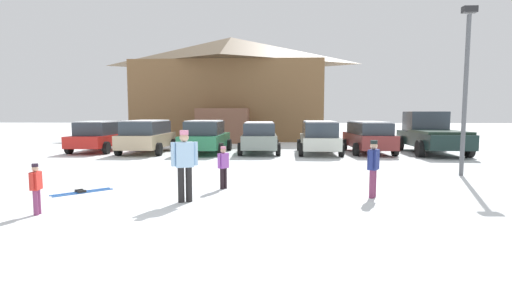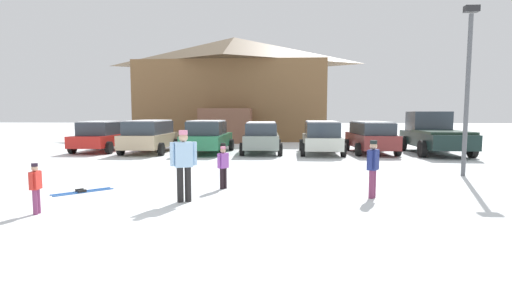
{
  "view_description": "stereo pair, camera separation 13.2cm",
  "coord_description": "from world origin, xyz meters",
  "px_view_note": "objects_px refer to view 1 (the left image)",
  "views": [
    {
      "loc": [
        1.27,
        -5.75,
        2.06
      ],
      "look_at": [
        0.73,
        5.45,
        0.92
      ],
      "focal_mm": 28.0,
      "sensor_mm": 36.0,
      "label": 1
    },
    {
      "loc": [
        1.4,
        -5.74,
        2.06
      ],
      "look_at": [
        0.73,
        5.45,
        0.92
      ],
      "focal_mm": 28.0,
      "sensor_mm": 36.0,
      "label": 2
    }
  ],
  "objects_px": {
    "parked_silver_wagon": "(319,136)",
    "skier_child_in_purple_jacket": "(223,165)",
    "skier_adult_in_blue_parka": "(185,162)",
    "skier_child_in_red_jacket": "(36,186)",
    "parked_maroon_van": "(368,136)",
    "pickup_truck": "(430,134)",
    "parked_beige_suv": "(147,135)",
    "parked_red_sedan": "(98,136)",
    "parked_green_coupe": "(205,137)",
    "lamp_post": "(466,82)",
    "pair_of_skis": "(82,192)",
    "parked_grey_wagon": "(259,136)",
    "skier_teen_in_navy_coat": "(373,165)",
    "ski_lodge": "(231,88)"
  },
  "relations": [
    {
      "from": "parked_silver_wagon",
      "to": "skier_child_in_purple_jacket",
      "type": "height_order",
      "value": "parked_silver_wagon"
    },
    {
      "from": "skier_adult_in_blue_parka",
      "to": "skier_child_in_red_jacket",
      "type": "bearing_deg",
      "value": -154.79
    },
    {
      "from": "parked_maroon_van",
      "to": "pickup_truck",
      "type": "height_order",
      "value": "pickup_truck"
    },
    {
      "from": "parked_beige_suv",
      "to": "parked_maroon_van",
      "type": "relative_size",
      "value": 0.97
    },
    {
      "from": "pickup_truck",
      "to": "parked_red_sedan",
      "type": "bearing_deg",
      "value": 179.94
    },
    {
      "from": "parked_silver_wagon",
      "to": "pickup_truck",
      "type": "distance_m",
      "value": 5.78
    },
    {
      "from": "parked_green_coupe",
      "to": "lamp_post",
      "type": "height_order",
      "value": "lamp_post"
    },
    {
      "from": "skier_child_in_red_jacket",
      "to": "pair_of_skis",
      "type": "relative_size",
      "value": 0.8
    },
    {
      "from": "parked_grey_wagon",
      "to": "skier_teen_in_navy_coat",
      "type": "bearing_deg",
      "value": -73.51
    },
    {
      "from": "skier_teen_in_navy_coat",
      "to": "lamp_post",
      "type": "relative_size",
      "value": 0.26
    },
    {
      "from": "skier_child_in_purple_jacket",
      "to": "skier_adult_in_blue_parka",
      "type": "distance_m",
      "value": 1.82
    },
    {
      "from": "parked_green_coupe",
      "to": "skier_child_in_purple_jacket",
      "type": "xyz_separation_m",
      "value": [
        2.19,
        -9.72,
        -0.2
      ]
    },
    {
      "from": "pair_of_skis",
      "to": "lamp_post",
      "type": "bearing_deg",
      "value": 16.89
    },
    {
      "from": "skier_child_in_red_jacket",
      "to": "skier_child_in_purple_jacket",
      "type": "bearing_deg",
      "value": 40.7
    },
    {
      "from": "skier_adult_in_blue_parka",
      "to": "pair_of_skis",
      "type": "relative_size",
      "value": 1.27
    },
    {
      "from": "parked_grey_wagon",
      "to": "ski_lodge",
      "type": "bearing_deg",
      "value": 102.99
    },
    {
      "from": "parked_green_coupe",
      "to": "lamp_post",
      "type": "xyz_separation_m",
      "value": [
        9.77,
        -7.02,
        2.22
      ]
    },
    {
      "from": "parked_green_coupe",
      "to": "pair_of_skis",
      "type": "height_order",
      "value": "parked_green_coupe"
    },
    {
      "from": "parked_grey_wagon",
      "to": "pair_of_skis",
      "type": "relative_size",
      "value": 3.35
    },
    {
      "from": "parked_green_coupe",
      "to": "parked_maroon_van",
      "type": "bearing_deg",
      "value": 2.74
    },
    {
      "from": "parked_silver_wagon",
      "to": "skier_adult_in_blue_parka",
      "type": "xyz_separation_m",
      "value": [
        -4.32,
        -11.41,
        0.04
      ]
    },
    {
      "from": "lamp_post",
      "to": "parked_beige_suv",
      "type": "bearing_deg",
      "value": 151.41
    },
    {
      "from": "skier_teen_in_navy_coat",
      "to": "parked_maroon_van",
      "type": "bearing_deg",
      "value": 77.65
    },
    {
      "from": "lamp_post",
      "to": "parked_silver_wagon",
      "type": "bearing_deg",
      "value": 119.2
    },
    {
      "from": "skier_adult_in_blue_parka",
      "to": "lamp_post",
      "type": "relative_size",
      "value": 0.31
    },
    {
      "from": "parked_red_sedan",
      "to": "skier_child_in_purple_jacket",
      "type": "height_order",
      "value": "parked_red_sedan"
    },
    {
      "from": "ski_lodge",
      "to": "pickup_truck",
      "type": "height_order",
      "value": "ski_lodge"
    },
    {
      "from": "lamp_post",
      "to": "skier_adult_in_blue_parka",
      "type": "bearing_deg",
      "value": -152.16
    },
    {
      "from": "pickup_truck",
      "to": "skier_child_in_purple_jacket",
      "type": "relative_size",
      "value": 4.96
    },
    {
      "from": "lamp_post",
      "to": "skier_child_in_red_jacket",
      "type": "bearing_deg",
      "value": -152.81
    },
    {
      "from": "parked_maroon_van",
      "to": "lamp_post",
      "type": "distance_m",
      "value": 7.85
    },
    {
      "from": "skier_teen_in_navy_coat",
      "to": "parked_silver_wagon",
      "type": "bearing_deg",
      "value": 90.82
    },
    {
      "from": "parked_green_coupe",
      "to": "parked_grey_wagon",
      "type": "xyz_separation_m",
      "value": [
        2.78,
        0.15,
        0.02
      ]
    },
    {
      "from": "parked_green_coupe",
      "to": "skier_child_in_red_jacket",
      "type": "relative_size",
      "value": 4.5
    },
    {
      "from": "skier_adult_in_blue_parka",
      "to": "skier_teen_in_navy_coat",
      "type": "bearing_deg",
      "value": 8.94
    },
    {
      "from": "parked_beige_suv",
      "to": "pair_of_skis",
      "type": "relative_size",
      "value": 3.45
    },
    {
      "from": "parked_maroon_van",
      "to": "skier_child_in_purple_jacket",
      "type": "height_order",
      "value": "parked_maroon_van"
    },
    {
      "from": "parked_red_sedan",
      "to": "parked_silver_wagon",
      "type": "xyz_separation_m",
      "value": [
        11.73,
        -0.5,
        0.07
      ]
    },
    {
      "from": "parked_grey_wagon",
      "to": "skier_child_in_red_jacket",
      "type": "distance_m",
      "value": 13.44
    },
    {
      "from": "pickup_truck",
      "to": "lamp_post",
      "type": "height_order",
      "value": "lamp_post"
    },
    {
      "from": "pickup_truck",
      "to": "parked_beige_suv",
      "type": "bearing_deg",
      "value": -177.87
    },
    {
      "from": "parked_beige_suv",
      "to": "parked_grey_wagon",
      "type": "relative_size",
      "value": 1.03
    },
    {
      "from": "pickup_truck",
      "to": "pair_of_skis",
      "type": "height_order",
      "value": "pickup_truck"
    },
    {
      "from": "pickup_truck",
      "to": "skier_child_in_purple_jacket",
      "type": "xyz_separation_m",
      "value": [
        -9.4,
        -10.23,
        -0.34
      ]
    },
    {
      "from": "skier_child_in_purple_jacket",
      "to": "lamp_post",
      "type": "height_order",
      "value": "lamp_post"
    },
    {
      "from": "parked_maroon_van",
      "to": "parked_red_sedan",
      "type": "bearing_deg",
      "value": 179.5
    },
    {
      "from": "parked_beige_suv",
      "to": "parked_maroon_van",
      "type": "height_order",
      "value": "parked_beige_suv"
    },
    {
      "from": "parked_green_coupe",
      "to": "parked_silver_wagon",
      "type": "distance_m",
      "value": 5.83
    },
    {
      "from": "parked_red_sedan",
      "to": "parked_grey_wagon",
      "type": "height_order",
      "value": "parked_red_sedan"
    },
    {
      "from": "parked_beige_suv",
      "to": "skier_teen_in_navy_coat",
      "type": "bearing_deg",
      "value": -49.68
    }
  ]
}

